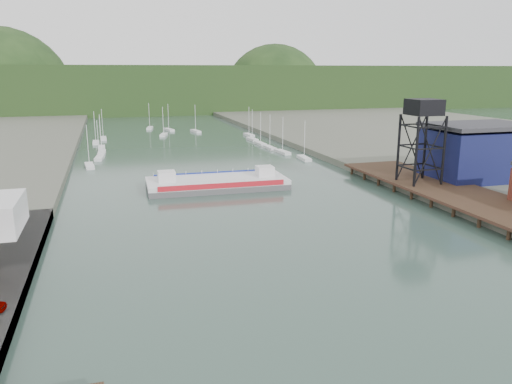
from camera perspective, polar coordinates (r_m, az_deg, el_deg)
east_pier at (r=93.75m, az=23.49°, el=-0.69°), size 14.00×70.00×2.45m
lift_tower at (r=100.60m, az=18.62°, el=8.61°), size 6.50×6.50×16.00m
blue_shed at (r=112.29m, az=24.01°, el=4.18°), size 20.50×14.50×11.30m
marina_sailboats at (r=165.82m, az=-8.57°, el=5.60°), size 57.71×92.65×0.90m
distant_hills at (r=326.32m, az=-13.51°, el=11.10°), size 500.00×120.00×80.00m
chain_ferry at (r=101.81m, az=-4.47°, el=1.08°), size 28.37×12.12×4.05m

